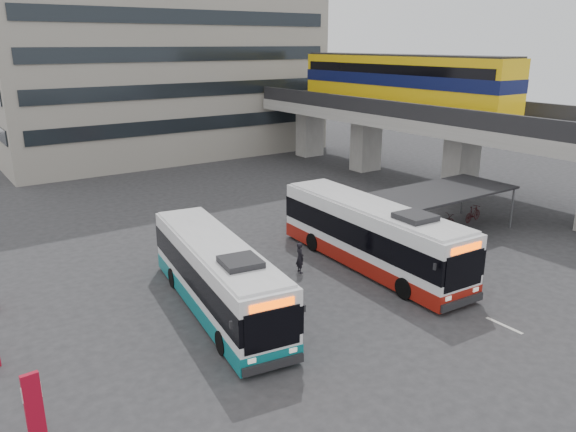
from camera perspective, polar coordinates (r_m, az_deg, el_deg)
ground at (r=25.51m, az=6.66°, el=-7.26°), size 120.00×120.00×0.00m
viaduct at (r=44.87m, az=12.25°, el=11.34°), size 8.00×32.00×9.68m
bike_shelter at (r=32.65m, az=14.50°, el=0.86°), size 10.00×4.00×2.54m
office_block at (r=57.51m, az=-13.41°, el=18.73°), size 30.00×15.00×25.00m
road_markings at (r=25.30m, az=15.51°, el=-8.02°), size 0.15×7.60×0.01m
bus_main at (r=27.48m, az=8.43°, el=-1.96°), size 3.03×11.63×3.41m
bus_teal at (r=23.03m, az=-7.20°, el=-6.09°), size 3.83×10.88×3.15m
pedestrian at (r=26.70m, az=1.22°, el=-4.25°), size 0.46×0.61×1.51m
sign_totem_south at (r=17.11m, az=-24.36°, el=-17.54°), size 0.50×0.17×2.30m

